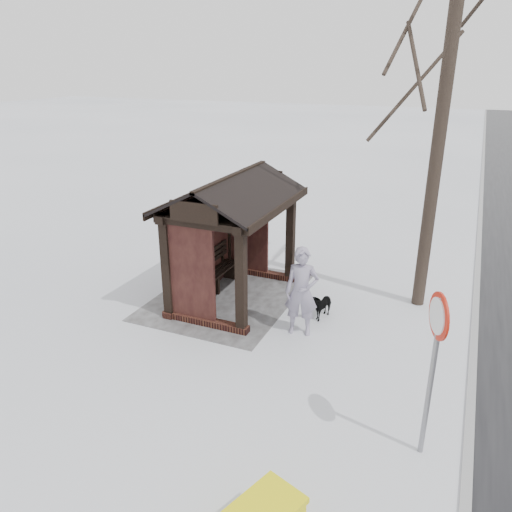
{
  "coord_description": "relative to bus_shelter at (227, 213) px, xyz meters",
  "views": [
    {
      "loc": [
        10.01,
        4.93,
        5.44
      ],
      "look_at": [
        0.5,
        0.8,
        1.41
      ],
      "focal_mm": 35.0,
      "sensor_mm": 36.0,
      "label": 1
    }
  ],
  "objects": [
    {
      "name": "dog",
      "position": [
        0.1,
        2.38,
        -1.86
      ],
      "size": [
        0.78,
        0.47,
        0.61
      ],
      "primitive_type": "imported",
      "rotation": [
        0.0,
        0.0,
        1.36
      ],
      "color": "black",
      "rests_on": "ground"
    },
    {
      "name": "bus_shelter",
      "position": [
        0.0,
        0.0,
        0.0
      ],
      "size": [
        3.6,
        2.4,
        3.09
      ],
      "color": "#321512",
      "rests_on": "ground"
    },
    {
      "name": "road_sign",
      "position": [
        3.61,
        4.98,
        -0.31
      ],
      "size": [
        0.62,
        0.3,
        2.61
      ],
      "rotation": [
        0.0,
        0.0,
        0.43
      ],
      "color": "gray",
      "rests_on": "ground"
    },
    {
      "name": "kerb",
      "position": [
        0.0,
        5.66,
        -2.16
      ],
      "size": [
        120.0,
        0.15,
        0.06
      ],
      "primitive_type": "cube",
      "color": "gray",
      "rests_on": "ground"
    },
    {
      "name": "pedestrian",
      "position": [
        0.97,
        2.2,
        -1.2
      ],
      "size": [
        0.6,
        0.79,
        1.94
      ],
      "primitive_type": "imported",
      "rotation": [
        0.0,
        0.0,
        1.78
      ],
      "color": "gray",
      "rests_on": "ground"
    },
    {
      "name": "trampled_patch",
      "position": [
        0.0,
        -0.04,
        -2.16
      ],
      "size": [
        4.2,
        3.2,
        0.02
      ],
      "primitive_type": "cube",
      "color": "gray",
      "rests_on": "ground"
    },
    {
      "name": "tree_near",
      "position": [
        -1.5,
        4.36,
        3.99
      ],
      "size": [
        3.42,
        3.42,
        9.03
      ],
      "color": "black",
      "rests_on": "ground"
    },
    {
      "name": "ground",
      "position": [
        0.0,
        0.16,
        -2.17
      ],
      "size": [
        120.0,
        120.0,
        0.0
      ],
      "primitive_type": "plane",
      "color": "silver",
      "rests_on": "ground"
    }
  ]
}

